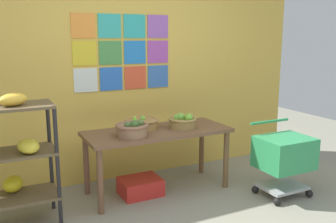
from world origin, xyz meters
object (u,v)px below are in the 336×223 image
(fruit_basket_centre, at_px, (142,123))
(shopping_cart, at_px, (284,155))
(fruit_basket_back_left, at_px, (132,129))
(display_table, at_px, (157,138))
(fruit_basket_right, at_px, (183,121))
(produce_crate_under_table, at_px, (140,186))

(fruit_basket_centre, bearing_deg, shopping_cart, -34.46)
(fruit_basket_back_left, height_order, fruit_basket_centre, fruit_basket_back_left)
(fruit_basket_back_left, distance_m, shopping_cart, 1.63)
(display_table, relative_size, fruit_basket_right, 5.01)
(display_table, relative_size, fruit_basket_back_left, 4.72)
(fruit_basket_right, bearing_deg, produce_crate_under_table, 177.25)
(display_table, height_order, fruit_basket_right, fruit_basket_right)
(display_table, xyz_separation_m, fruit_basket_right, (0.29, -0.04, 0.16))
(fruit_basket_centre, bearing_deg, fruit_basket_back_left, -127.92)
(fruit_basket_centre, xyz_separation_m, produce_crate_under_table, (-0.10, -0.17, -0.66))
(produce_crate_under_table, bearing_deg, shopping_cart, -27.18)
(fruit_basket_centre, bearing_deg, fruit_basket_right, -25.25)
(produce_crate_under_table, bearing_deg, fruit_basket_back_left, -136.91)
(fruit_basket_centre, relative_size, produce_crate_under_table, 0.87)
(display_table, relative_size, produce_crate_under_table, 3.65)
(display_table, distance_m, produce_crate_under_table, 0.56)
(display_table, bearing_deg, fruit_basket_right, -8.21)
(fruit_basket_centre, bearing_deg, produce_crate_under_table, -119.93)
(fruit_basket_back_left, relative_size, shopping_cart, 0.43)
(display_table, relative_size, fruit_basket_centre, 4.20)
(display_table, bearing_deg, fruit_basket_back_left, -158.34)
(display_table, xyz_separation_m, fruit_basket_centre, (-0.12, 0.15, 0.14))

